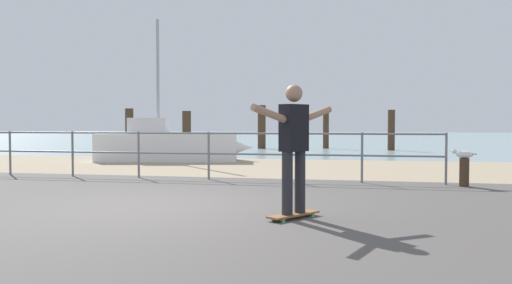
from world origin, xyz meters
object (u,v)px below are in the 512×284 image
Objects in this scene: bollard_short at (464,173)px; skateboard at (294,215)px; sailboat at (173,145)px; skateboarder at (294,141)px; seagull at (464,154)px.

skateboard is at bearing -125.06° from bollard_short.
sailboat is 10.43m from skateboard.
skateboarder is (5.11, -9.08, 0.50)m from sailboat.
bollard_short is 0.36m from seagull.
skateboard is 0.47× the size of skateboarder.
sailboat is 10.43m from skateboarder.
sailboat reaches higher than skateboard.
skateboard is (5.11, -9.08, -0.45)m from sailboat.
seagull reaches higher than bollard_short.
bollard_short is at bearing 54.94° from skateboarder.
seagull is at bearing -172.98° from bollard_short.
bollard_short is at bearing -32.92° from sailboat.
skateboard is 1.36× the size of bollard_short.
bollard_short is (2.79, 3.97, -0.73)m from skateboarder.
skateboarder is (-0.00, 0.00, 0.95)m from skateboard.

